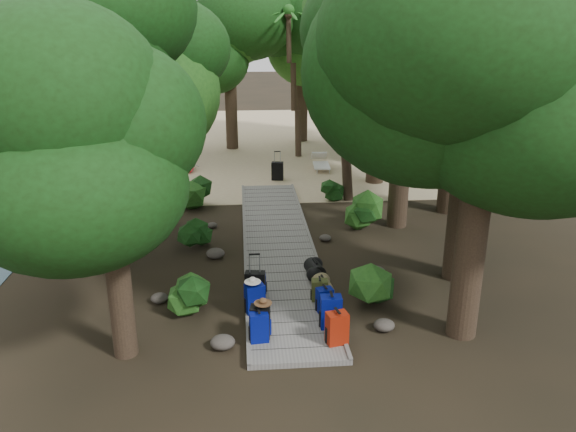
{
  "coord_description": "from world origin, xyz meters",
  "views": [
    {
      "loc": [
        -1.0,
        -13.96,
        6.17
      ],
      "look_at": [
        0.27,
        0.82,
        1.0
      ],
      "focal_mm": 35.0,
      "sensor_mm": 36.0,
      "label": 1
    }
  ],
  "objects_px": {
    "duffel_right_khaki": "(323,287)",
    "sun_lounger": "(322,162)",
    "backpack_right_c": "(325,298)",
    "backpack_left_b": "(260,319)",
    "backpack_left_d": "(259,282)",
    "backpack_left_c": "(255,297)",
    "kayak": "(190,167)",
    "backpack_right_d": "(320,289)",
    "lone_suitcase_on_sand": "(277,171)",
    "suitcase_on_boardwalk": "(255,286)",
    "backpack_right_a": "(337,326)",
    "backpack_right_b": "(331,310)",
    "backpack_left_a": "(259,325)",
    "duffel_right_black": "(315,269)"
  },
  "relations": [
    {
      "from": "backpack_right_d",
      "to": "duffel_right_khaki",
      "type": "relative_size",
      "value": 0.88
    },
    {
      "from": "backpack_left_d",
      "to": "sun_lounger",
      "type": "height_order",
      "value": "sun_lounger"
    },
    {
      "from": "backpack_right_c",
      "to": "duffel_right_khaki",
      "type": "xyz_separation_m",
      "value": [
        0.07,
        0.75,
        -0.09
      ]
    },
    {
      "from": "backpack_left_a",
      "to": "backpack_left_d",
      "type": "distance_m",
      "value": 2.13
    },
    {
      "from": "suitcase_on_boardwalk",
      "to": "sun_lounger",
      "type": "height_order",
      "value": "suitcase_on_boardwalk"
    },
    {
      "from": "backpack_right_c",
      "to": "kayak",
      "type": "distance_m",
      "value": 13.62
    },
    {
      "from": "duffel_right_khaki",
      "to": "backpack_right_b",
      "type": "bearing_deg",
      "value": -96.58
    },
    {
      "from": "backpack_left_b",
      "to": "suitcase_on_boardwalk",
      "type": "bearing_deg",
      "value": 100.05
    },
    {
      "from": "backpack_left_c",
      "to": "backpack_right_d",
      "type": "xyz_separation_m",
      "value": [
        1.49,
        0.47,
        -0.1
      ]
    },
    {
      "from": "backpack_left_b",
      "to": "backpack_right_d",
      "type": "distance_m",
      "value": 2.0
    },
    {
      "from": "backpack_right_b",
      "to": "kayak",
      "type": "relative_size",
      "value": 0.28
    },
    {
      "from": "duffel_right_khaki",
      "to": "backpack_left_c",
      "type": "bearing_deg",
      "value": -161.12
    },
    {
      "from": "backpack_right_d",
      "to": "backpack_left_b",
      "type": "bearing_deg",
      "value": -130.27
    },
    {
      "from": "duffel_right_black",
      "to": "kayak",
      "type": "height_order",
      "value": "duffel_right_black"
    },
    {
      "from": "backpack_left_b",
      "to": "backpack_left_d",
      "type": "xyz_separation_m",
      "value": [
        0.04,
        1.93,
        -0.11
      ]
    },
    {
      "from": "backpack_right_b",
      "to": "backpack_right_c",
      "type": "xyz_separation_m",
      "value": [
        -0.03,
        0.69,
        -0.09
      ]
    },
    {
      "from": "duffel_right_black",
      "to": "kayak",
      "type": "bearing_deg",
      "value": 98.48
    },
    {
      "from": "backpack_right_c",
      "to": "duffel_right_khaki",
      "type": "bearing_deg",
      "value": 72.7
    },
    {
      "from": "backpack_left_a",
      "to": "backpack_right_b",
      "type": "relative_size",
      "value": 0.88
    },
    {
      "from": "backpack_left_b",
      "to": "duffel_right_khaki",
      "type": "relative_size",
      "value": 1.16
    },
    {
      "from": "backpack_right_d",
      "to": "kayak",
      "type": "relative_size",
      "value": 0.2
    },
    {
      "from": "backpack_right_c",
      "to": "suitcase_on_boardwalk",
      "type": "bearing_deg",
      "value": 144.65
    },
    {
      "from": "backpack_left_b",
      "to": "kayak",
      "type": "bearing_deg",
      "value": 108.25
    },
    {
      "from": "backpack_left_d",
      "to": "lone_suitcase_on_sand",
      "type": "xyz_separation_m",
      "value": [
        1.14,
        10.18,
        0.02
      ]
    },
    {
      "from": "backpack_right_d",
      "to": "suitcase_on_boardwalk",
      "type": "height_order",
      "value": "suitcase_on_boardwalk"
    },
    {
      "from": "backpack_left_b",
      "to": "sun_lounger",
      "type": "distance_m",
      "value": 13.9
    },
    {
      "from": "backpack_right_c",
      "to": "suitcase_on_boardwalk",
      "type": "relative_size",
      "value": 0.87
    },
    {
      "from": "backpack_left_b",
      "to": "backpack_right_c",
      "type": "height_order",
      "value": "backpack_left_b"
    },
    {
      "from": "backpack_right_c",
      "to": "suitcase_on_boardwalk",
      "type": "height_order",
      "value": "suitcase_on_boardwalk"
    },
    {
      "from": "backpack_right_b",
      "to": "lone_suitcase_on_sand",
      "type": "height_order",
      "value": "backpack_right_b"
    },
    {
      "from": "backpack_right_b",
      "to": "backpack_right_c",
      "type": "distance_m",
      "value": 0.7
    },
    {
      "from": "backpack_right_c",
      "to": "backpack_left_a",
      "type": "bearing_deg",
      "value": -155.28
    },
    {
      "from": "backpack_right_b",
      "to": "suitcase_on_boardwalk",
      "type": "height_order",
      "value": "backpack_right_b"
    },
    {
      "from": "backpack_right_a",
      "to": "backpack_right_c",
      "type": "relative_size",
      "value": 1.22
    },
    {
      "from": "backpack_right_d",
      "to": "kayak",
      "type": "distance_m",
      "value": 13.11
    },
    {
      "from": "backpack_right_c",
      "to": "backpack_right_a",
      "type": "bearing_deg",
      "value": -99.81
    },
    {
      "from": "backpack_right_d",
      "to": "backpack_left_a",
      "type": "bearing_deg",
      "value": -127.11
    },
    {
      "from": "backpack_left_d",
      "to": "kayak",
      "type": "height_order",
      "value": "backpack_left_d"
    },
    {
      "from": "suitcase_on_boardwalk",
      "to": "sun_lounger",
      "type": "relative_size",
      "value": 0.33
    },
    {
      "from": "backpack_left_b",
      "to": "backpack_right_b",
      "type": "bearing_deg",
      "value": 16.33
    },
    {
      "from": "duffel_right_khaki",
      "to": "sun_lounger",
      "type": "relative_size",
      "value": 0.3
    },
    {
      "from": "backpack_left_a",
      "to": "duffel_right_khaki",
      "type": "height_order",
      "value": "backpack_left_a"
    },
    {
      "from": "backpack_left_b",
      "to": "backpack_right_a",
      "type": "distance_m",
      "value": 1.55
    },
    {
      "from": "backpack_right_d",
      "to": "lone_suitcase_on_sand",
      "type": "height_order",
      "value": "lone_suitcase_on_sand"
    },
    {
      "from": "duffel_right_khaki",
      "to": "backpack_right_d",
      "type": "bearing_deg",
      "value": -120.09
    },
    {
      "from": "backpack_left_b",
      "to": "backpack_left_d",
      "type": "height_order",
      "value": "backpack_left_b"
    },
    {
      "from": "backpack_right_a",
      "to": "backpack_right_c",
      "type": "distance_m",
      "value": 1.31
    },
    {
      "from": "backpack_right_c",
      "to": "sun_lounger",
      "type": "distance_m",
      "value": 12.75
    },
    {
      "from": "backpack_left_d",
      "to": "backpack_right_d",
      "type": "distance_m",
      "value": 1.46
    },
    {
      "from": "backpack_left_b",
      "to": "backpack_right_c",
      "type": "relative_size",
      "value": 1.21
    }
  ]
}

